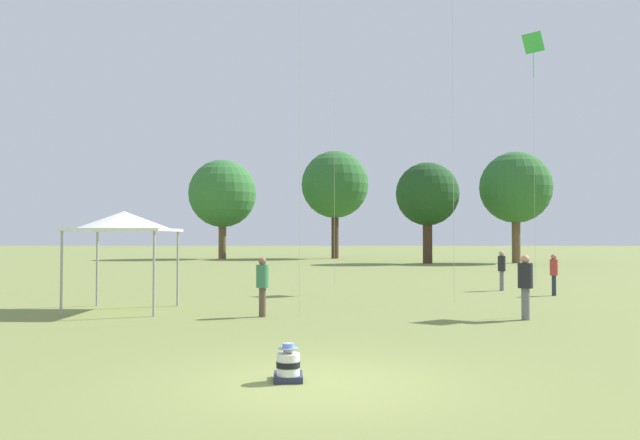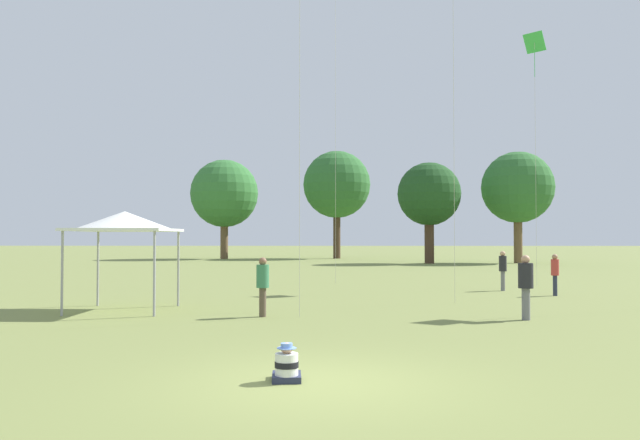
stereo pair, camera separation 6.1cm
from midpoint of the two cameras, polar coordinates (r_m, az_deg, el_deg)
name	(u,v)px [view 2 (the right image)]	position (r m, az deg, el deg)	size (l,w,h in m)	color
ground_plane	(320,383)	(9.69, 0.17, -14.70)	(300.00, 300.00, 0.00)	olive
seated_toddler	(287,366)	(9.77, -2.89, -13.20)	(0.48, 0.58, 0.59)	#282D47
person_standing_0	(263,281)	(17.38, -5.16, -5.62)	(0.46, 0.46, 1.64)	brown
person_standing_1	(555,271)	(25.08, 20.75, -4.35)	(0.40, 0.40, 1.56)	#282D42
person_standing_2	(503,267)	(26.75, 16.43, -4.13)	(0.41, 0.41, 1.63)	slate
person_standing_4	(526,282)	(17.52, 18.39, -5.37)	(0.56, 0.56, 1.72)	slate
canopy_tent	(125,222)	(19.59, -17.35, -0.16)	(2.90, 2.90, 2.98)	white
kite_3	(535,52)	(30.33, 19.08, 14.32)	(0.97, 0.95, 11.29)	green
distant_tree_0	(429,195)	(53.09, 9.97, 2.29)	(5.30, 5.30, 8.48)	#473323
distant_tree_1	(337,185)	(64.63, 1.57, 3.23)	(6.95, 6.95, 11.14)	#473323
distant_tree_2	(224,194)	(64.04, -8.71, 2.38)	(6.86, 6.86, 10.08)	brown
distant_tree_3	(518,188)	(55.64, 17.65, 2.83)	(6.07, 6.07, 9.48)	brown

